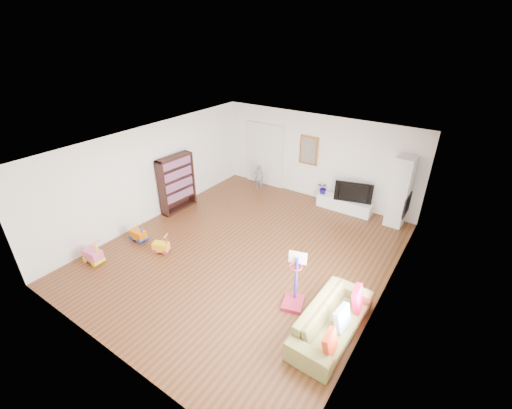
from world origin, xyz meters
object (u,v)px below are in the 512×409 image
Objects in this scene: media_console at (344,205)px; sofa at (332,320)px; bookshelf at (177,184)px; basketball_hoop at (295,282)px.

sofa is at bearing -71.07° from media_console.
bookshelf is at bearing 73.89° from sofa.
media_console is 1.39× the size of basketball_hoop.
media_console is 5.08m from bookshelf.
media_console is at bearing 20.38° from sofa.
bookshelf is (-4.22, -2.76, 0.66)m from media_console.
bookshelf is 0.82× the size of sofa.
bookshelf is at bearing 145.26° from basketball_hoop.
bookshelf is 5.14m from basketball_hoop.
bookshelf reaches higher than sofa.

